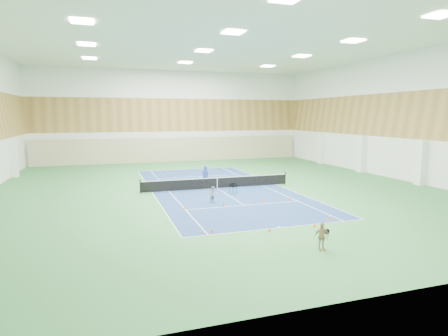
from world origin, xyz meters
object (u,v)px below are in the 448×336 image
object	(u,v)px
child_court	(213,194)
ball_cart	(233,188)
coach	(205,176)
tennis_net	(217,182)
child_apron	(322,236)

from	to	relation	value
child_court	ball_cart	world-z (taller)	child_court
coach	ball_cart	size ratio (longest dim) A/B	2.30
tennis_net	child_court	bearing A→B (deg)	-109.92
tennis_net	child_court	xyz separation A→B (m)	(-1.79, -4.93, 0.04)
tennis_net	child_court	size ratio (longest dim) A/B	10.90
tennis_net	child_apron	world-z (taller)	child_apron
child_court	tennis_net	bearing A→B (deg)	44.31
child_apron	tennis_net	bearing A→B (deg)	96.77
child_apron	ball_cart	xyz separation A→B (m)	(0.32, 13.13, -0.25)
coach	ball_cart	xyz separation A→B (m)	(1.38, -3.40, -0.52)
tennis_net	ball_cart	xyz separation A→B (m)	(0.59, -2.38, -0.15)
coach	child_court	bearing A→B (deg)	66.69
coach	tennis_net	bearing A→B (deg)	113.98
child_court	child_apron	bearing A→B (deg)	-104.80
tennis_net	ball_cart	world-z (taller)	tennis_net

